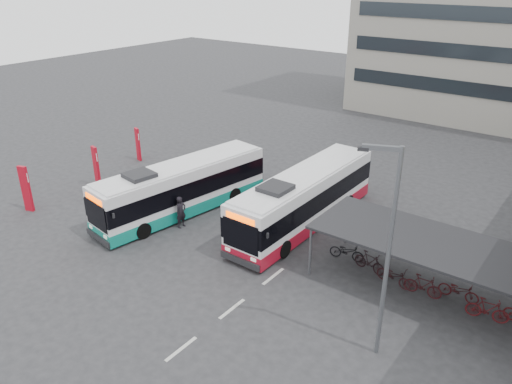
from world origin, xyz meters
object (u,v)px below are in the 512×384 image
Objects in this scene: bus_main at (304,199)px; lamp_post at (387,244)px; pedestrian at (181,212)px; bus_teal at (182,188)px.

bus_main is 1.38× the size of lamp_post.
lamp_post is at bearing -42.93° from bus_main.
lamp_post is (12.62, -2.72, 3.70)m from pedestrian.
pedestrian is 0.22× the size of lamp_post.
bus_teal is 1.99m from pedestrian.
bus_teal is (-6.42, -2.87, -0.05)m from bus_main.
lamp_post is at bearing -99.63° from pedestrian.
bus_main is at bearing 32.81° from bus_teal.
lamp_post reaches higher than bus_main.
bus_main is 7.03m from bus_teal.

